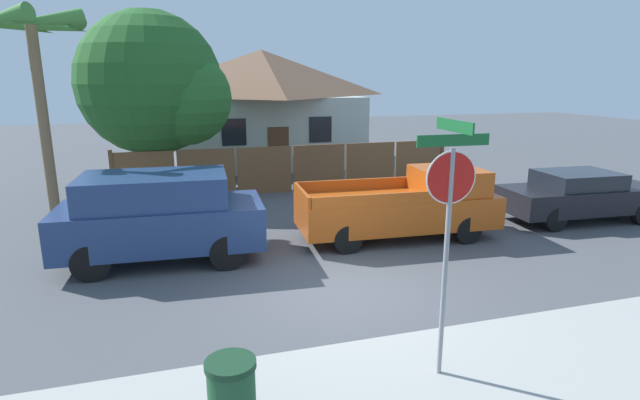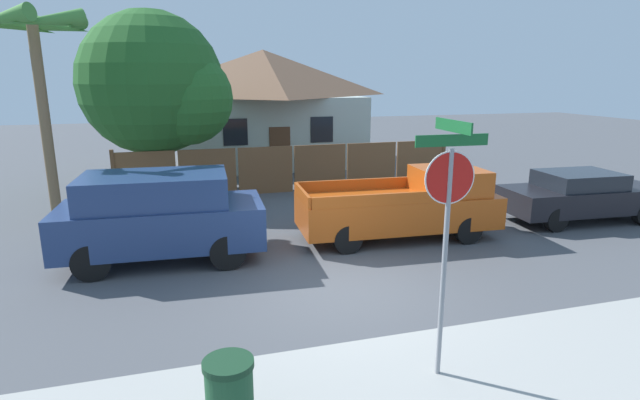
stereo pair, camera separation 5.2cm
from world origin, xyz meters
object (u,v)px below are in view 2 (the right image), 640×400
object	(u,v)px
parked_sedan	(582,195)
stop_sign	(448,207)
trash_bin	(230,398)
palm_tree	(34,41)
orange_pickup	(406,205)
red_suv	(161,215)
house	(264,104)
oak_tree	(159,87)

from	to	relation	value
parked_sedan	stop_sign	distance (m)	9.80
stop_sign	trash_bin	distance (m)	3.55
palm_tree	orange_pickup	size ratio (longest dim) A/B	1.12
red_suv	stop_sign	bearing A→B (deg)	-53.54
parked_sedan	house	bearing A→B (deg)	120.95
house	stop_sign	bearing A→B (deg)	-92.76
palm_tree	red_suv	bearing A→B (deg)	-51.97
oak_tree	parked_sedan	bearing A→B (deg)	-31.19
palm_tree	stop_sign	size ratio (longest dim) A/B	1.62
stop_sign	parked_sedan	bearing A→B (deg)	38.62
house	palm_tree	bearing A→B (deg)	-129.04
red_suv	house	bearing A→B (deg)	73.48
house	palm_tree	size ratio (longest dim) A/B	1.55
red_suv	parked_sedan	world-z (taller)	red_suv
red_suv	trash_bin	size ratio (longest dim) A/B	4.64
orange_pickup	parked_sedan	distance (m)	5.54
orange_pickup	parked_sedan	xyz separation A→B (m)	(5.54, 0.01, -0.10)
orange_pickup	trash_bin	xyz separation A→B (m)	(-5.17, -6.18, -0.36)
palm_tree	trash_bin	xyz separation A→B (m)	(3.72, -9.90, -4.45)
parked_sedan	orange_pickup	bearing A→B (deg)	-176.67
parked_sedan	palm_tree	bearing A→B (deg)	168.78
parked_sedan	trash_bin	xyz separation A→B (m)	(-10.71, -6.20, -0.26)
parked_sedan	trash_bin	size ratio (longest dim) A/B	4.79
oak_tree	orange_pickup	size ratio (longest dim) A/B	1.22
oak_tree	trash_bin	size ratio (longest dim) A/B	6.43
house	trash_bin	distance (m)	19.74
palm_tree	trash_bin	size ratio (longest dim) A/B	5.90
red_suv	orange_pickup	bearing A→B (deg)	3.05
red_suv	parked_sedan	distance (m)	11.54
house	trash_bin	size ratio (longest dim) A/B	9.12
oak_tree	red_suv	size ratio (longest dim) A/B	1.39
oak_tree	red_suv	distance (m)	7.47
stop_sign	orange_pickup	bearing A→B (deg)	70.88
orange_pickup	stop_sign	size ratio (longest dim) A/B	1.45
house	oak_tree	distance (m)	7.71
orange_pickup	palm_tree	bearing A→B (deg)	160.49
trash_bin	palm_tree	bearing A→B (deg)	110.61
oak_tree	parked_sedan	size ratio (longest dim) A/B	1.34
oak_tree	trash_bin	xyz separation A→B (m)	(0.82, -13.18, -3.23)
orange_pickup	red_suv	bearing A→B (deg)	-176.95
stop_sign	house	bearing A→B (deg)	89.42
red_suv	stop_sign	distance (m)	6.99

